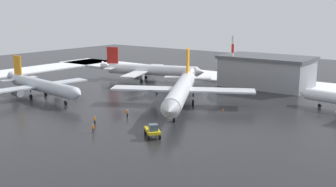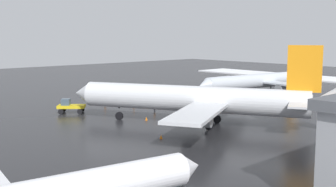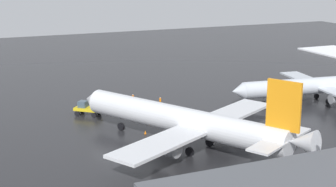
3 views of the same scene
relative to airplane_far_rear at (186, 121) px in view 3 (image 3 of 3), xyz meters
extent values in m
plane|color=#232326|center=(9.12, 7.96, -3.95)|extent=(240.00, 240.00, 0.00)
cylinder|color=silver|center=(-0.47, 0.86, 0.00)|extent=(19.57, 31.48, 3.83)
cone|color=silver|center=(-9.22, 16.86, 0.00)|extent=(4.49, 4.12, 3.64)
cone|color=silver|center=(8.40, -15.35, 0.67)|extent=(4.79, 5.09, 3.72)
cube|color=silver|center=(-6.95, -6.54, -0.34)|extent=(15.22, 11.37, 0.41)
cylinder|color=gray|center=(-5.24, -4.97, -1.47)|extent=(3.81, 4.44, 2.25)
cube|color=silver|center=(9.26, 2.32, -0.34)|extent=(15.22, 11.37, 0.41)
cylinder|color=gray|center=(7.01, 1.74, -1.47)|extent=(3.81, 4.44, 2.25)
cube|color=orange|center=(7.10, -12.98, 4.84)|extent=(2.52, 4.15, 6.31)
cube|color=silver|center=(4.03, -14.40, 0.45)|extent=(6.15, 5.16, 0.27)
cube|color=silver|center=(9.95, -11.16, 0.45)|extent=(6.15, 5.16, 0.27)
cylinder|color=black|center=(-6.14, 11.23, -1.69)|extent=(0.27, 0.27, 0.79)
cylinder|color=black|center=(-6.14, 11.23, -3.33)|extent=(0.94, 1.28, 1.24)
cylinder|color=black|center=(-1.02, -3.30, -1.69)|extent=(0.27, 0.27, 0.79)
cylinder|color=black|center=(-1.02, -3.30, -3.33)|extent=(0.94, 1.28, 1.24)
cylinder|color=black|center=(3.33, -0.92, -1.69)|extent=(0.27, 0.27, 0.79)
cylinder|color=black|center=(3.33, -0.92, -3.33)|extent=(0.94, 1.28, 1.24)
cylinder|color=silver|center=(32.24, 13.20, -0.72)|extent=(27.78, 6.58, 3.13)
cone|color=silver|center=(17.45, 15.08, -0.72)|extent=(2.57, 3.23, 2.97)
cube|color=silver|center=(35.93, 20.34, -1.00)|extent=(5.52, 12.38, 0.33)
cylinder|color=gray|center=(35.24, 18.58, -1.92)|extent=(3.34, 2.22, 1.84)
cylinder|color=black|center=(22.66, 14.42, -2.10)|extent=(0.22, 0.22, 0.64)
cylinder|color=black|center=(22.66, 14.42, -3.44)|extent=(1.04, 0.45, 1.01)
cylinder|color=black|center=(34.73, 10.85, -2.10)|extent=(0.22, 0.22, 0.64)
cylinder|color=black|center=(34.73, 10.85, -3.44)|extent=(1.04, 0.45, 1.01)
cylinder|color=black|center=(35.24, 14.87, -2.10)|extent=(0.22, 0.22, 0.64)
cylinder|color=black|center=(35.24, 14.87, -3.44)|extent=(1.04, 0.45, 1.01)
cube|color=gold|center=(-8.87, 21.44, -2.80)|extent=(4.93, 4.66, 0.50)
cube|color=#3F5160|center=(-9.57, 22.04, -2.00)|extent=(2.04, 2.05, 1.10)
cylinder|color=black|center=(-10.74, 21.73, -3.50)|extent=(0.89, 0.83, 0.90)
cylinder|color=black|center=(-9.45, 23.24, -3.50)|extent=(0.89, 0.83, 0.90)
cylinder|color=black|center=(-8.29, 19.64, -3.50)|extent=(0.89, 0.83, 0.90)
cylinder|color=black|center=(-7.00, 21.15, -3.50)|extent=(0.89, 0.83, 0.90)
cylinder|color=black|center=(5.07, 22.06, -3.52)|extent=(0.16, 0.16, 0.85)
cylinder|color=black|center=(4.95, 21.91, -3.52)|extent=(0.16, 0.16, 0.85)
cylinder|color=orange|center=(5.01, 21.99, -2.79)|extent=(0.36, 0.36, 0.62)
sphere|color=tan|center=(5.01, 21.99, -2.36)|extent=(0.24, 0.24, 0.24)
cylinder|color=black|center=(1.14, 26.01, -3.52)|extent=(0.16, 0.16, 0.85)
cylinder|color=black|center=(1.05, 26.18, -3.52)|extent=(0.16, 0.16, 0.85)
cylinder|color=orange|center=(1.10, 26.10, -2.79)|extent=(0.36, 0.36, 0.62)
sphere|color=tan|center=(1.10, 26.10, -2.36)|extent=(0.24, 0.24, 0.24)
cylinder|color=black|center=(3.67, 14.24, -3.52)|extent=(0.16, 0.16, 0.85)
cylinder|color=black|center=(3.65, 14.04, -3.52)|extent=(0.16, 0.16, 0.85)
cylinder|color=orange|center=(3.66, 14.14, -2.79)|extent=(0.36, 0.36, 0.62)
sphere|color=tan|center=(3.66, 14.14, -2.36)|extent=(0.24, 0.24, 0.24)
cone|color=orange|center=(-9.43, -2.56, -3.67)|extent=(0.36, 0.36, 0.55)
cone|color=orange|center=(-3.25, 8.00, -3.67)|extent=(0.36, 0.36, 0.55)
camera|label=1|loc=(-53.34, 76.28, 18.17)|focal=45.00mm
camera|label=2|loc=(-44.34, -42.42, 9.24)|focal=45.00mm
camera|label=3|loc=(-29.95, -63.34, 21.78)|focal=55.00mm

